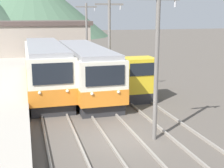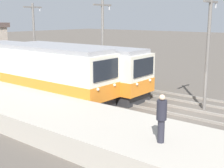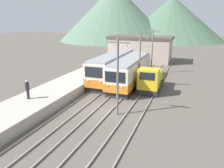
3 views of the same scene
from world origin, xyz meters
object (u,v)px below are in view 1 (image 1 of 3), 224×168
(commuter_train_center, at_px, (85,72))
(shunting_locomotive, at_px, (130,79))
(catenary_mast_near, at_px, (157,62))
(catenary_mast_far, at_px, (87,37))
(catenary_mast_mid, at_px, (109,45))
(commuter_train_left, at_px, (46,70))

(commuter_train_center, bearing_deg, shunting_locomotive, -27.14)
(commuter_train_center, height_order, catenary_mast_near, catenary_mast_near)
(catenary_mast_near, bearing_deg, catenary_mast_far, 90.00)
(shunting_locomotive, bearing_deg, catenary_mast_mid, 175.44)
(commuter_train_left, bearing_deg, catenary_mast_near, -67.82)
(catenary_mast_near, xyz_separation_m, catenary_mast_mid, (0.00, 8.21, 0.00))
(commuter_train_center, xyz_separation_m, catenary_mast_far, (1.51, 6.79, 2.09))
(catenary_mast_near, relative_size, catenary_mast_mid, 1.00)
(catenary_mast_far, bearing_deg, catenary_mast_near, -90.00)
(commuter_train_center, xyz_separation_m, catenary_mast_mid, (1.51, -1.42, 2.09))
(catenary_mast_far, bearing_deg, commuter_train_left, -126.36)
(shunting_locomotive, distance_m, catenary_mast_near, 8.61)
(commuter_train_center, distance_m, shunting_locomotive, 3.40)
(catenary_mast_mid, bearing_deg, commuter_train_center, 136.74)
(commuter_train_center, relative_size, catenary_mast_near, 1.80)
(catenary_mast_mid, bearing_deg, commuter_train_left, 151.30)
(shunting_locomotive, height_order, catenary_mast_mid, catenary_mast_mid)
(commuter_train_center, relative_size, catenary_mast_far, 1.80)
(shunting_locomotive, relative_size, catenary_mast_mid, 0.82)
(commuter_train_center, bearing_deg, catenary_mast_mid, -43.26)
(commuter_train_left, bearing_deg, catenary_mast_mid, -28.70)
(shunting_locomotive, bearing_deg, catenary_mast_far, 100.16)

